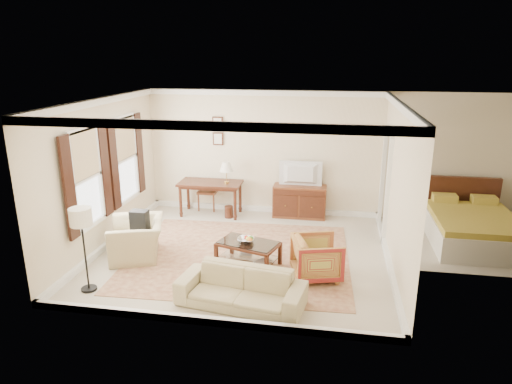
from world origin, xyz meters
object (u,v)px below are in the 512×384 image
(club_armchair, at_px, (137,233))
(striped_armchair, at_px, (317,256))
(writing_desk, at_px, (210,187))
(sideboard, at_px, (299,201))
(coffee_table, at_px, (248,248))
(sofa, at_px, (241,283))
(tv, at_px, (300,166))

(club_armchair, bearing_deg, striped_armchair, 65.89)
(striped_armchair, bearing_deg, club_armchair, 69.70)
(writing_desk, bearing_deg, striped_armchair, -46.92)
(club_armchair, bearing_deg, sideboard, 114.53)
(writing_desk, height_order, coffee_table, writing_desk)
(writing_desk, height_order, striped_armchair, writing_desk)
(sideboard, bearing_deg, coffee_table, -104.43)
(coffee_table, xyz_separation_m, sofa, (0.15, -1.36, 0.03))
(sideboard, relative_size, sofa, 0.63)
(striped_armchair, height_order, club_armchair, club_armchair)
(sofa, bearing_deg, tv, 91.19)
(sideboard, xyz_separation_m, sofa, (-0.56, -4.10, 0.00))
(coffee_table, bearing_deg, striped_armchair, -12.15)
(writing_desk, relative_size, sideboard, 1.20)
(sideboard, relative_size, club_armchair, 1.11)
(sideboard, xyz_separation_m, striped_armchair, (0.53, -3.00, 0.02))
(sideboard, height_order, club_armchair, club_armchair)
(tv, distance_m, club_armchair, 3.98)
(striped_armchair, bearing_deg, sideboard, -5.40)
(writing_desk, height_order, sideboard, writing_desk)
(writing_desk, xyz_separation_m, tv, (2.09, 0.18, 0.53))
(striped_armchair, bearing_deg, tv, -5.34)
(sideboard, xyz_separation_m, coffee_table, (-0.70, -2.73, -0.03))
(coffee_table, relative_size, striped_armchair, 1.51)
(coffee_table, xyz_separation_m, striped_armchair, (1.24, -0.27, 0.05))
(club_armchair, relative_size, sofa, 0.57)
(striped_armchair, distance_m, sofa, 1.55)
(striped_armchair, relative_size, sofa, 0.41)
(striped_armchair, bearing_deg, sofa, 119.63)
(tv, height_order, striped_armchair, tv)
(tv, bearing_deg, writing_desk, 4.94)
(tv, bearing_deg, striped_armchair, 100.15)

